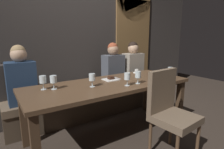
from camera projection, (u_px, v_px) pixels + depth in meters
The scene contains 18 objects.
ground at pixel (110, 134), 2.56m from camera, with size 9.00×9.00×0.00m, color #382D26.
back_wall_tiled at pixel (73, 27), 3.24m from camera, with size 6.00×0.12×3.00m, color #383330.
arched_door at pixel (133, 35), 3.94m from camera, with size 0.90×0.05×2.55m.
dining_table at pixel (110, 89), 2.42m from camera, with size 2.20×0.84×0.74m.
banquette_bench at pixel (88, 103), 3.08m from camera, with size 2.50×0.44×0.45m.
chair_near_side at pixel (169, 108), 2.03m from camera, with size 0.47×0.47×0.98m.
diner_redhead at pixel (21, 76), 2.41m from camera, with size 0.36×0.24×0.79m.
diner_bearded at pixel (113, 66), 3.27m from camera, with size 0.36×0.24×0.79m.
diner_far_end at pixel (133, 64), 3.46m from camera, with size 0.36×0.24×0.80m.
wine_glass_end_left at pixel (138, 75), 2.35m from camera, with size 0.08×0.08×0.16m.
wine_glass_center_back at pixel (92, 78), 2.20m from camera, with size 0.08×0.08×0.16m.
wine_glass_far_left at pixel (170, 71), 2.65m from camera, with size 0.08×0.08×0.16m.
wine_glass_center_front at pixel (127, 77), 2.25m from camera, with size 0.08×0.08×0.16m.
wine_glass_end_right at pixel (53, 80), 2.10m from camera, with size 0.08×0.08×0.16m.
wine_glass_far_right at pixel (43, 80), 2.09m from camera, with size 0.08×0.08×0.16m.
espresso_cup at pixel (137, 71), 3.05m from camera, with size 0.12×0.12×0.06m.
dessert_plate at pixel (111, 79), 2.57m from camera, with size 0.19×0.19×0.05m.
fork_on_table at pixel (117, 78), 2.67m from camera, with size 0.02×0.17×0.01m, color silver.
Camera 1 is at (-1.27, -1.95, 1.35)m, focal length 29.18 mm.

